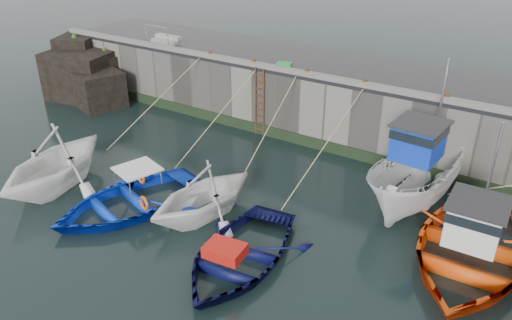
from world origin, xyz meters
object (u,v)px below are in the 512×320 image
Objects in this scene: boat_far_orange at (470,247)px; bollard_c at (307,72)px; boat_near_white at (58,186)px; fish_crate at (284,66)px; ladder at (259,102)px; bollard_b at (254,62)px; boat_far_white at (417,178)px; bollard_a at (211,54)px; boat_near_blue at (129,208)px; bollard_e at (447,98)px; boat_near_navy at (239,261)px; boat_near_blacktrim at (204,215)px; bollard_d at (365,83)px.

boat_far_orange is 24.87× the size of bollard_c.
boat_near_white is 10.61m from fish_crate.
ladder is 11.43× the size of bollard_b.
boat_far_white is 9.78× the size of fish_crate.
boat_far_orange is at bearing -19.34° from bollard_a.
boat_near_blue is 8.96m from bollard_b.
bollard_e is at bearing 24.03° from boat_near_white.
bollard_b is (-8.49, 2.40, 2.28)m from boat_far_white.
boat_near_navy is at bearing -147.61° from boat_far_orange.
fish_crate is at bearing 150.80° from boat_far_orange.
bollard_a is at bearing 166.69° from fish_crate.
boat_near_blacktrim is 9.42m from bollard_a.
bollard_b reaches higher than boat_near_blue.
boat_near_white is 3.49m from boat_near_blue.
boat_near_navy is 9.54m from bollard_c.
bollard_b and bollard_d have the same top height.
boat_near_navy is 18.46× the size of bollard_c.
bollard_b and bollard_c have the same top height.
bollard_d is (5.17, 8.33, 3.30)m from boat_near_blue.
bollard_b is (-5.12, 8.61, 3.30)m from boat_near_navy.
boat_near_blacktrim reaches higher than boat_near_navy.
bollard_a reaches higher than boat_near_blue.
boat_near_blacktrim is 8.20m from fish_crate.
bollard_a is at bearing 180.00° from bollard_d.
boat_near_white is 12.67m from bollard_d.
boat_far_white is at bearing -22.49° from bollard_c.
boat_near_blue is at bearing -6.63° from boat_near_white.
boat_near_blue is 19.71× the size of bollard_a.
boat_near_navy is (4.98, -0.29, 0.00)m from boat_near_blue.
boat_far_orange is (10.76, 3.62, 0.45)m from boat_near_blue.
bollard_e is at bearing 0.00° from bollard_b.
ladder is at bearing -165.81° from fish_crate.
boat_near_blacktrim is at bearing 1.80° from boat_near_white.
bollard_b is at bearing 146.14° from ladder.
boat_near_blacktrim is at bearing -165.03° from boat_far_orange.
boat_far_orange is at bearing 35.50° from boat_near_blue.
bollard_d is at bearing 4.00° from ladder.
bollard_d is (5.30, 0.00, 0.00)m from bollard_b.
boat_near_blue is (-0.37, -7.99, -1.59)m from ladder.
fish_crate is at bearing 3.21° from bollard_a.
boat_far_white is at bearing 15.75° from boat_near_white.
boat_far_white reaches higher than boat_near_white.
boat_near_navy is at bearing -74.33° from bollard_c.
boat_near_white is 1.20× the size of boat_near_blacktrim.
bollard_e is (5.88, 7.18, 3.30)m from boat_near_blacktrim.
boat_far_white is (11.83, 6.27, 1.02)m from boat_near_white.
bollard_b is at bearing 180.00° from bollard_e.
fish_crate is (-1.19, 7.40, 3.31)m from boat_near_blacktrim.
boat_near_blacktrim is 0.68× the size of boat_far_white.
fish_crate reaches higher than bollard_c.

